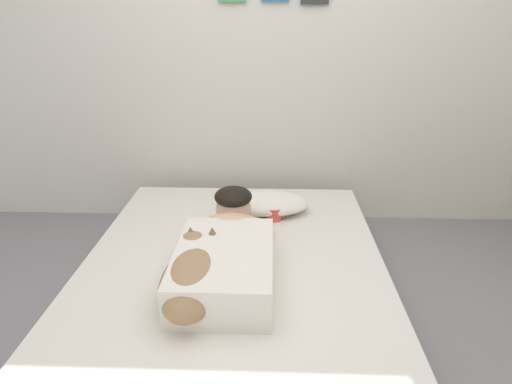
{
  "coord_description": "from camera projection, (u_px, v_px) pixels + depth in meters",
  "views": [
    {
      "loc": [
        0.0,
        -1.52,
        1.41
      ],
      "look_at": [
        -0.08,
        0.65,
        0.53
      ],
      "focal_mm": 31.35,
      "sensor_mm": 36.0,
      "label": 1
    }
  ],
  "objects": [
    {
      "name": "bed",
      "position": [
        234.0,
        289.0,
        2.21
      ],
      "size": [
        1.51,
        2.04,
        0.28
      ],
      "color": "#726051",
      "rests_on": "ground"
    },
    {
      "name": "back_wall",
      "position": [
        273.0,
        39.0,
        2.91
      ],
      "size": [
        4.26,
        0.12,
        2.5
      ],
      "color": "silver",
      "rests_on": "ground"
    },
    {
      "name": "coffee_cup",
      "position": [
        274.0,
        214.0,
        2.6
      ],
      "size": [
        0.12,
        0.09,
        0.07
      ],
      "color": "#D84C47",
      "rests_on": "bed"
    },
    {
      "name": "ground_plane",
      "position": [
        269.0,
        362.0,
        1.94
      ],
      "size": [
        12.52,
        12.52,
        0.0
      ],
      "primitive_type": "plane",
      "color": "gray"
    },
    {
      "name": "pillow",
      "position": [
        265.0,
        203.0,
        2.7
      ],
      "size": [
        0.52,
        0.32,
        0.11
      ],
      "primitive_type": "ellipsoid",
      "color": "white",
      "rests_on": "bed"
    },
    {
      "name": "person_lying",
      "position": [
        227.0,
        249.0,
        2.07
      ],
      "size": [
        0.43,
        0.92,
        0.27
      ],
      "color": "silver",
      "rests_on": "bed"
    },
    {
      "name": "cell_phone",
      "position": [
        190.0,
        301.0,
        1.87
      ],
      "size": [
        0.07,
        0.14,
        0.01
      ],
      "primitive_type": "cube",
      "color": "black",
      "rests_on": "bed"
    },
    {
      "name": "dog",
      "position": [
        192.0,
        278.0,
        1.85
      ],
      "size": [
        0.26,
        0.57,
        0.21
      ],
      "color": "#9E7A56",
      "rests_on": "bed"
    }
  ]
}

